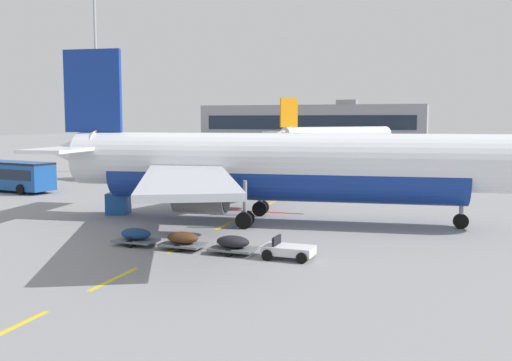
# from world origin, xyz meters

# --- Properties ---
(apron_paint_markings) EXTENTS (8.00, 97.33, 0.01)m
(apron_paint_markings) POSITION_xyz_m (18.00, 38.56, 0.00)
(apron_paint_markings) COLOR yellow
(apron_paint_markings) RESTS_ON ground
(airliner_foreground) EXTENTS (34.82, 34.45, 12.20)m
(airliner_foreground) POSITION_xyz_m (20.74, 17.97, 3.95)
(airliner_foreground) COLOR white
(airliner_foreground) RESTS_ON ground
(airliner_far_center) EXTENTS (26.83, 28.96, 11.26)m
(airliner_far_center) POSITION_xyz_m (11.25, 97.81, 3.65)
(airliner_far_center) COLOR silver
(airliner_far_center) RESTS_ON ground
(apron_shuttle_bus) EXTENTS (12.32, 4.95, 3.00)m
(apron_shuttle_bus) POSITION_xyz_m (-10.02, 27.05, 1.75)
(apron_shuttle_bus) COLOR #194C99
(apron_shuttle_bus) RESTS_ON ground
(ground_power_truck) EXTENTS (7.37, 5.05, 3.14)m
(ground_power_truck) POSITION_xyz_m (-6.52, 39.18, 1.65)
(ground_power_truck) COLOR black
(ground_power_truck) RESTS_ON ground
(baggage_train) EXTENTS (11.67, 2.22, 1.14)m
(baggage_train) POSITION_xyz_m (19.94, 8.01, 0.53)
(baggage_train) COLOR silver
(baggage_train) RESTS_ON ground
(uld_cargo_container) EXTENTS (1.95, 1.92, 1.60)m
(uld_cargo_container) POSITION_xyz_m (8.60, 17.76, 0.80)
(uld_cargo_container) COLOR #194C9E
(uld_cargo_container) RESTS_ON ground
(apron_light_mast_near) EXTENTS (1.80, 1.80, 29.31)m
(apron_light_mast_near) POSITION_xyz_m (-13.10, 48.88, 17.87)
(apron_light_mast_near) COLOR slate
(apron_light_mast_near) RESTS_ON ground
(terminal_satellite) EXTENTS (67.63, 19.45, 13.17)m
(terminal_satellite) POSITION_xyz_m (-6.10, 157.28, 5.81)
(terminal_satellite) COLOR gray
(terminal_satellite) RESTS_ON ground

